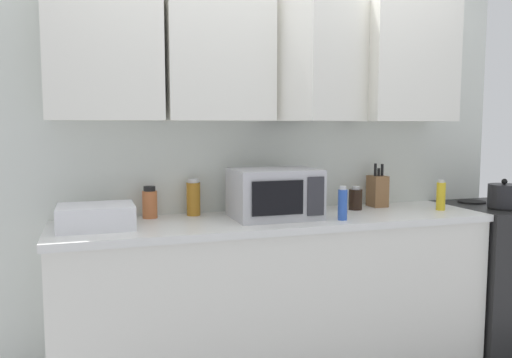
{
  "coord_description": "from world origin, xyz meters",
  "views": [
    {
      "loc": [
        -1.01,
        -3.01,
        1.42
      ],
      "look_at": [
        -0.11,
        -0.25,
        1.12
      ],
      "focal_mm": 35.99,
      "sensor_mm": 36.0,
      "label": 1
    }
  ],
  "objects_px": {
    "kettle": "(504,196)",
    "bottle_yellow_mustard": "(441,196)",
    "bottle_blue_cleaner": "(343,204)",
    "stove_range": "(504,270)",
    "bottle_spice_jar": "(150,203)",
    "microwave": "(274,193)",
    "bottle_soy_dark": "(355,199)",
    "dish_rack": "(96,217)",
    "bottle_amber_vinegar": "(193,198)",
    "knife_block": "(377,191)"
  },
  "relations": [
    {
      "from": "kettle",
      "to": "bottle_yellow_mustard",
      "type": "height_order",
      "value": "kettle"
    },
    {
      "from": "bottle_yellow_mustard",
      "to": "bottle_blue_cleaner",
      "type": "xyz_separation_m",
      "value": [
        -0.74,
        -0.11,
        0.0
      ]
    },
    {
      "from": "stove_range",
      "to": "bottle_spice_jar",
      "type": "height_order",
      "value": "bottle_spice_jar"
    },
    {
      "from": "microwave",
      "to": "bottle_soy_dark",
      "type": "height_order",
      "value": "microwave"
    },
    {
      "from": "dish_rack",
      "to": "bottle_soy_dark",
      "type": "distance_m",
      "value": 1.55
    },
    {
      "from": "stove_range",
      "to": "microwave",
      "type": "xyz_separation_m",
      "value": [
        -1.65,
        0.02,
        0.59
      ]
    },
    {
      "from": "kettle",
      "to": "bottle_yellow_mustard",
      "type": "bearing_deg",
      "value": 167.44
    },
    {
      "from": "microwave",
      "to": "bottle_amber_vinegar",
      "type": "distance_m",
      "value": 0.48
    },
    {
      "from": "microwave",
      "to": "bottle_blue_cleaner",
      "type": "height_order",
      "value": "microwave"
    },
    {
      "from": "bottle_spice_jar",
      "to": "knife_block",
      "type": "bearing_deg",
      "value": -1.32
    },
    {
      "from": "knife_block",
      "to": "bottle_blue_cleaner",
      "type": "relative_size",
      "value": 1.48
    },
    {
      "from": "stove_range",
      "to": "knife_block",
      "type": "distance_m",
      "value": 1.05
    },
    {
      "from": "knife_block",
      "to": "bottle_blue_cleaner",
      "type": "xyz_separation_m",
      "value": [
        -0.44,
        -0.36,
        -0.01
      ]
    },
    {
      "from": "bottle_yellow_mustard",
      "to": "knife_block",
      "type": "bearing_deg",
      "value": 140.19
    },
    {
      "from": "stove_range",
      "to": "dish_rack",
      "type": "distance_m",
      "value": 2.67
    },
    {
      "from": "microwave",
      "to": "bottle_amber_vinegar",
      "type": "bearing_deg",
      "value": 152.24
    },
    {
      "from": "microwave",
      "to": "bottle_spice_jar",
      "type": "height_order",
      "value": "microwave"
    },
    {
      "from": "bottle_spice_jar",
      "to": "bottle_blue_cleaner",
      "type": "bearing_deg",
      "value": -21.42
    },
    {
      "from": "dish_rack",
      "to": "bottle_spice_jar",
      "type": "distance_m",
      "value": 0.36
    },
    {
      "from": "knife_block",
      "to": "bottle_amber_vinegar",
      "type": "bearing_deg",
      "value": 177.92
    },
    {
      "from": "stove_range",
      "to": "bottle_amber_vinegar",
      "type": "xyz_separation_m",
      "value": [
        -2.07,
        0.24,
        0.55
      ]
    },
    {
      "from": "kettle",
      "to": "microwave",
      "type": "bearing_deg",
      "value": 173.86
    },
    {
      "from": "dish_rack",
      "to": "bottle_blue_cleaner",
      "type": "height_order",
      "value": "bottle_blue_cleaner"
    },
    {
      "from": "stove_range",
      "to": "bottle_spice_jar",
      "type": "relative_size",
      "value": 5.03
    },
    {
      "from": "bottle_soy_dark",
      "to": "bottle_amber_vinegar",
      "type": "bearing_deg",
      "value": 173.52
    },
    {
      "from": "bottle_yellow_mustard",
      "to": "dish_rack",
      "type": "bearing_deg",
      "value": 178.03
    },
    {
      "from": "bottle_soy_dark",
      "to": "bottle_spice_jar",
      "type": "height_order",
      "value": "bottle_spice_jar"
    },
    {
      "from": "bottle_spice_jar",
      "to": "stove_range",
      "type": "bearing_deg",
      "value": -5.69
    },
    {
      "from": "microwave",
      "to": "dish_rack",
      "type": "bearing_deg",
      "value": 179.94
    },
    {
      "from": "bottle_yellow_mustard",
      "to": "bottle_spice_jar",
      "type": "xyz_separation_m",
      "value": [
        -1.75,
        0.28,
        -0.0
      ]
    },
    {
      "from": "microwave",
      "to": "bottle_blue_cleaner",
      "type": "xyz_separation_m",
      "value": [
        0.34,
        -0.18,
        -0.05
      ]
    },
    {
      "from": "dish_rack",
      "to": "bottle_amber_vinegar",
      "type": "xyz_separation_m",
      "value": [
        0.55,
        0.22,
        0.04
      ]
    },
    {
      "from": "knife_block",
      "to": "bottle_soy_dark",
      "type": "height_order",
      "value": "knife_block"
    },
    {
      "from": "microwave",
      "to": "bottle_soy_dark",
      "type": "bearing_deg",
      "value": 10.65
    },
    {
      "from": "stove_range",
      "to": "bottle_blue_cleaner",
      "type": "xyz_separation_m",
      "value": [
        -1.31,
        -0.17,
        0.54
      ]
    },
    {
      "from": "stove_range",
      "to": "bottle_yellow_mustard",
      "type": "relative_size",
      "value": 4.81
    },
    {
      "from": "dish_rack",
      "to": "bottle_spice_jar",
      "type": "relative_size",
      "value": 2.09
    },
    {
      "from": "bottle_yellow_mustard",
      "to": "bottle_amber_vinegar",
      "type": "distance_m",
      "value": 1.53
    },
    {
      "from": "dish_rack",
      "to": "bottle_soy_dark",
      "type": "relative_size",
      "value": 2.59
    },
    {
      "from": "bottle_yellow_mustard",
      "to": "stove_range",
      "type": "bearing_deg",
      "value": 5.05
    },
    {
      "from": "bottle_yellow_mustard",
      "to": "bottle_blue_cleaner",
      "type": "distance_m",
      "value": 0.75
    },
    {
      "from": "microwave",
      "to": "bottle_yellow_mustard",
      "type": "xyz_separation_m",
      "value": [
        1.07,
        -0.07,
        -0.05
      ]
    },
    {
      "from": "kettle",
      "to": "dish_rack",
      "type": "height_order",
      "value": "kettle"
    },
    {
      "from": "bottle_amber_vinegar",
      "to": "bottle_spice_jar",
      "type": "bearing_deg",
      "value": -177.72
    },
    {
      "from": "kettle",
      "to": "bottle_soy_dark",
      "type": "height_order",
      "value": "kettle"
    },
    {
      "from": "microwave",
      "to": "dish_rack",
      "type": "height_order",
      "value": "microwave"
    },
    {
      "from": "kettle",
      "to": "knife_block",
      "type": "bearing_deg",
      "value": 154.23
    },
    {
      "from": "dish_rack",
      "to": "bottle_yellow_mustard",
      "type": "bearing_deg",
      "value": -1.97
    },
    {
      "from": "bottle_yellow_mustard",
      "to": "bottle_soy_dark",
      "type": "distance_m",
      "value": 0.53
    },
    {
      "from": "bottle_soy_dark",
      "to": "bottle_blue_cleaner",
      "type": "relative_size",
      "value": 0.77
    }
  ]
}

